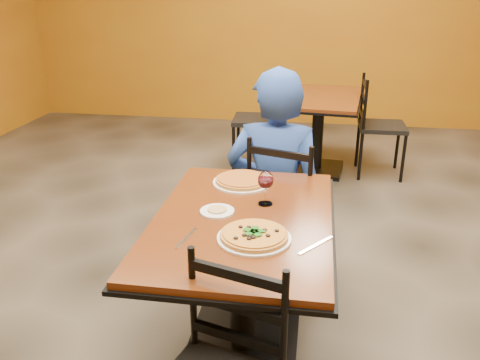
% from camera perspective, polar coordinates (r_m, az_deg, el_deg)
% --- Properties ---
extents(floor, '(7.00, 8.00, 0.01)m').
position_cam_1_polar(floor, '(3.07, 1.73, -12.85)').
color(floor, black).
rests_on(floor, ground).
extents(wall_back, '(7.00, 0.01, 3.00)m').
position_cam_1_polar(wall_back, '(6.52, 6.65, 19.46)').
color(wall_back, '#A16B11').
rests_on(wall_back, ground).
extents(table_main, '(0.83, 1.23, 0.75)m').
position_cam_1_polar(table_main, '(2.35, 0.31, -8.51)').
color(table_main, '#61280F').
rests_on(table_main, floor).
extents(table_second, '(0.89, 1.22, 0.75)m').
position_cam_1_polar(table_second, '(4.84, 9.00, 7.24)').
color(table_second, '#61280F').
rests_on(table_second, floor).
extents(chair_main_far, '(0.52, 0.52, 0.92)m').
position_cam_1_polar(chair_main_far, '(3.10, 5.65, -2.80)').
color(chair_main_far, black).
rests_on(chair_main_far, floor).
extents(chair_second_left, '(0.46, 0.46, 0.98)m').
position_cam_1_polar(chair_second_left, '(4.89, 1.87, 6.87)').
color(chair_second_left, black).
rests_on(chair_second_left, floor).
extents(chair_second_right, '(0.43, 0.43, 0.95)m').
position_cam_1_polar(chair_second_right, '(4.90, 16.01, 5.88)').
color(chair_second_right, black).
rests_on(chair_second_right, floor).
extents(diner, '(0.65, 0.44, 1.29)m').
position_cam_1_polar(diner, '(3.16, 4.09, 1.34)').
color(diner, navy).
rests_on(diner, floor).
extents(plate_main, '(0.31, 0.31, 0.01)m').
position_cam_1_polar(plate_main, '(2.07, 1.63, -6.68)').
color(plate_main, white).
rests_on(plate_main, table_main).
extents(pizza_main, '(0.28, 0.28, 0.02)m').
position_cam_1_polar(pizza_main, '(2.07, 1.63, -6.29)').
color(pizza_main, '#9B370B').
rests_on(pizza_main, plate_main).
extents(plate_far, '(0.31, 0.31, 0.01)m').
position_cam_1_polar(plate_far, '(2.63, 0.23, -0.27)').
color(plate_far, white).
rests_on(plate_far, table_main).
extents(pizza_far, '(0.28, 0.28, 0.02)m').
position_cam_1_polar(pizza_far, '(2.63, 0.23, 0.05)').
color(pizza_far, '#C77426').
rests_on(pizza_far, plate_far).
extents(side_plate, '(0.16, 0.16, 0.01)m').
position_cam_1_polar(side_plate, '(2.31, -2.64, -3.61)').
color(side_plate, white).
rests_on(side_plate, table_main).
extents(dip, '(0.09, 0.09, 0.01)m').
position_cam_1_polar(dip, '(2.30, -2.65, -3.40)').
color(dip, tan).
rests_on(dip, side_plate).
extents(wine_glass, '(0.08, 0.08, 0.18)m').
position_cam_1_polar(wine_glass, '(2.36, 2.95, -0.79)').
color(wine_glass, white).
rests_on(wine_glass, table_main).
extents(fork, '(0.05, 0.19, 0.00)m').
position_cam_1_polar(fork, '(2.09, -6.16, -6.62)').
color(fork, silver).
rests_on(fork, table_main).
extents(knife, '(0.14, 0.17, 0.00)m').
position_cam_1_polar(knife, '(2.05, 8.72, -7.41)').
color(knife, silver).
rests_on(knife, table_main).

